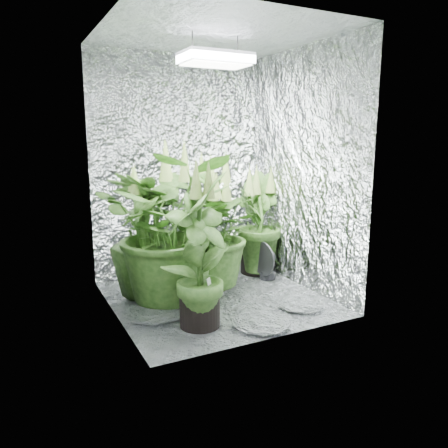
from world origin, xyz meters
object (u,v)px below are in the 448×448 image
Objects in this scene: plant_c at (257,225)px; plant_e at (209,234)px; plant_b at (209,222)px; circulation_fan at (265,263)px; plant_a at (171,229)px; plant_d at (145,237)px; grow_lamp at (216,59)px; plant_f at (199,252)px.

plant_c is 0.64m from plant_e.
circulation_fan is at bearing -27.10° from plant_b.
plant_e is at bearing -159.13° from plant_c.
plant_b is at bearing 38.31° from plant_a.
plant_d is at bearing 168.57° from circulation_fan.
plant_c is 0.38m from circulation_fan.
grow_lamp reaches higher than plant_d.
plant_b reaches higher than plant_e.
plant_b is at bearing 72.38° from grow_lamp.
plant_a reaches higher than plant_c.
plant_d is (-1.13, -0.16, 0.04)m from plant_c.
plant_f reaches higher than plant_c.
plant_f is 1.18m from circulation_fan.
grow_lamp is 0.47× the size of plant_d.
plant_f is (-0.33, -0.41, -1.30)m from grow_lamp.
plant_b is (0.49, 0.39, -0.06)m from plant_a.
plant_e is 2.86× the size of circulation_fan.
plant_f is at bearing -77.00° from plant_d.
plant_b is 3.21× the size of circulation_fan.
plant_c is (0.49, -0.01, -0.07)m from plant_b.
grow_lamp is 0.49× the size of plant_c.
plant_a is at bearing -141.69° from plant_b.
circulation_fan is (0.45, -0.23, -0.38)m from plant_b.
grow_lamp is at bearing -10.95° from plant_a.
plant_e is (0.04, 0.22, -1.34)m from grow_lamp.
plant_f is at bearing -87.34° from plant_a.
plant_f is at bearing -138.24° from plant_c.
plant_a is 3.67× the size of circulation_fan.
plant_a is 1.23× the size of plant_d.
circulation_fan is (-0.04, -0.22, -0.31)m from plant_c.
plant_a is at bearing -158.59° from plant_e.
plant_c is 2.84× the size of circulation_fan.
grow_lamp is 0.43× the size of plant_b.
plant_f is at bearing -118.39° from plant_b.
plant_d is 0.72m from plant_f.
plant_a is at bearing 169.05° from grow_lamp.
plant_e is (0.53, -0.07, -0.01)m from plant_d.
circulation_fan is (0.92, 0.64, -0.37)m from plant_f.
grow_lamp reaches higher than plant_c.
plant_a is 0.49m from plant_f.
grow_lamp reaches higher than plant_f.
plant_b is at bearing 65.93° from plant_e.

